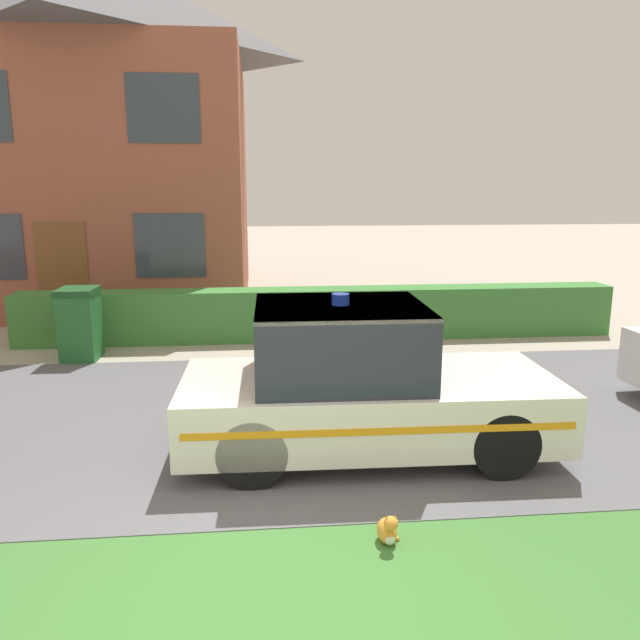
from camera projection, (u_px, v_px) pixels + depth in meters
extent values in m
plane|color=#A89E8E|center=(267.00, 592.00, 4.41)|extent=(80.00, 80.00, 0.00)
cube|color=#5B5B60|center=(263.00, 416.00, 7.75)|extent=(28.00, 5.24, 0.01)
cube|color=#3D7533|center=(268.00, 622.00, 4.10)|extent=(28.00, 2.26, 0.01)
cube|color=#3D7F38|center=(321.00, 314.00, 11.61)|extent=(11.00, 0.65, 0.94)
cylinder|color=black|center=(504.00, 444.00, 6.05)|extent=(0.68, 0.21, 0.68)
cylinder|color=black|center=(459.00, 394.00, 7.52)|extent=(0.68, 0.21, 0.68)
cylinder|color=black|center=(252.00, 453.00, 5.87)|extent=(0.68, 0.21, 0.68)
cylinder|color=black|center=(256.00, 399.00, 7.33)|extent=(0.68, 0.21, 0.68)
cube|color=silver|center=(368.00, 405.00, 6.66)|extent=(3.97, 1.78, 0.64)
cube|color=#232833|center=(340.00, 341.00, 6.49)|extent=(1.77, 1.57, 0.77)
cube|color=silver|center=(340.00, 307.00, 6.41)|extent=(1.77, 1.57, 0.04)
cube|color=orange|center=(383.00, 432.00, 5.81)|extent=(3.74, 0.08, 0.07)
cube|color=orange|center=(357.00, 377.00, 7.48)|extent=(3.74, 0.08, 0.07)
cylinder|color=#1933A5|center=(340.00, 299.00, 6.39)|extent=(0.18, 0.18, 0.12)
ellipsoid|color=orange|center=(387.00, 531.00, 5.00)|extent=(0.18, 0.24, 0.20)
ellipsoid|color=white|center=(390.00, 538.00, 4.92)|extent=(0.09, 0.07, 0.11)
sphere|color=orange|center=(391.00, 523.00, 4.88)|extent=(0.12, 0.12, 0.12)
cone|color=orange|center=(387.00, 518.00, 4.87)|extent=(0.05, 0.05, 0.05)
cone|color=orange|center=(395.00, 517.00, 4.88)|extent=(0.05, 0.05, 0.05)
cylinder|color=orange|center=(394.00, 534.00, 5.11)|extent=(0.05, 0.19, 0.03)
cube|color=#93513D|center=(112.00, 182.00, 15.36)|extent=(6.45, 6.52, 5.77)
pyramid|color=#56565B|center=(100.00, 6.00, 14.51)|extent=(6.77, 6.85, 2.24)
cube|color=brown|center=(63.00, 275.00, 12.53)|extent=(1.00, 0.02, 2.10)
cube|color=#333D47|center=(170.00, 246.00, 12.62)|extent=(1.40, 0.02, 1.30)
cube|color=#333D47|center=(163.00, 108.00, 12.05)|extent=(1.40, 0.02, 1.30)
cube|color=#23662D|center=(80.00, 327.00, 10.21)|extent=(0.57, 0.67, 1.08)
cube|color=#184720|center=(77.00, 291.00, 10.08)|extent=(0.60, 0.70, 0.10)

